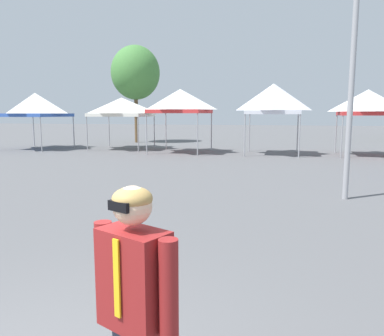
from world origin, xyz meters
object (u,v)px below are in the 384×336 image
at_px(canopy_tent_behind_left, 368,103).
at_px(traffic_cone_lot_center, 143,250).
at_px(person_foreground, 135,309).
at_px(light_pole_near_lift, 355,28).
at_px(canopy_tent_left_of_center, 180,101).
at_px(canopy_tent_behind_right, 122,107).
at_px(canopy_tent_far_left, 35,105).
at_px(tree_behind_tents_left, 135,73).
at_px(canopy_tent_far_right, 274,99).

bearing_deg(canopy_tent_behind_left, traffic_cone_lot_center, -111.12).
bearing_deg(person_foreground, canopy_tent_behind_left, 74.76).
relative_size(light_pole_near_lift, traffic_cone_lot_center, 14.50).
bearing_deg(canopy_tent_left_of_center, person_foreground, -76.19).
xyz_separation_m(canopy_tent_behind_right, canopy_tent_left_of_center, (4.04, -1.31, 0.29)).
bearing_deg(canopy_tent_far_left, canopy_tent_left_of_center, -0.97).
bearing_deg(light_pole_near_lift, canopy_tent_far_left, 147.16).
height_order(tree_behind_tents_left, traffic_cone_lot_center, tree_behind_tents_left).
bearing_deg(canopy_tent_far_right, person_foreground, -91.48).
bearing_deg(tree_behind_tents_left, canopy_tent_far_left, -122.59).
bearing_deg(tree_behind_tents_left, person_foreground, -68.88).
relative_size(canopy_tent_far_left, canopy_tent_behind_left, 1.04).
bearing_deg(canopy_tent_far_left, tree_behind_tents_left, 57.41).
height_order(canopy_tent_far_right, person_foreground, canopy_tent_far_right).
bearing_deg(canopy_tent_behind_left, canopy_tent_behind_right, 176.69).
relative_size(canopy_tent_behind_right, traffic_cone_lot_center, 6.63).
xyz_separation_m(canopy_tent_behind_right, canopy_tent_behind_left, (13.79, -0.80, 0.17)).
xyz_separation_m(canopy_tent_left_of_center, canopy_tent_behind_left, (9.76, 0.51, -0.12)).
height_order(canopy_tent_far_right, canopy_tent_behind_left, canopy_tent_far_right).
bearing_deg(light_pole_near_lift, canopy_tent_far_right, 100.98).
xyz_separation_m(canopy_tent_far_left, person_foreground, (13.76, -18.71, -1.67)).
relative_size(canopy_tent_far_right, canopy_tent_behind_left, 1.10).
height_order(canopy_tent_far_left, canopy_tent_far_right, canopy_tent_far_right).
relative_size(canopy_tent_left_of_center, traffic_cone_lot_center, 6.92).
relative_size(canopy_tent_far_left, canopy_tent_far_right, 0.94).
bearing_deg(person_foreground, canopy_tent_behind_right, 113.41).
height_order(canopy_tent_left_of_center, canopy_tent_far_right, canopy_tent_far_right).
height_order(canopy_tent_left_of_center, tree_behind_tents_left, tree_behind_tents_left).
bearing_deg(canopy_tent_behind_right, person_foreground, -66.59).
height_order(canopy_tent_far_left, traffic_cone_lot_center, canopy_tent_far_left).
bearing_deg(light_pole_near_lift, person_foreground, -107.11).
xyz_separation_m(canopy_tent_left_of_center, light_pole_near_lift, (7.09, -10.35, 1.39)).
distance_m(canopy_tent_far_left, light_pole_near_lift, 19.44).
bearing_deg(canopy_tent_behind_right, tree_behind_tents_left, 101.77).
distance_m(canopy_tent_behind_right, person_foreground, 21.70).
bearing_deg(person_foreground, light_pole_near_lift, 72.89).
xyz_separation_m(canopy_tent_behind_left, traffic_cone_lot_center, (-6.23, -16.14, -2.48)).
height_order(canopy_tent_behind_right, person_foreground, canopy_tent_behind_right).
relative_size(person_foreground, traffic_cone_lot_center, 3.50).
distance_m(person_foreground, tree_behind_tents_left, 27.20).
height_order(canopy_tent_far_left, tree_behind_tents_left, tree_behind_tents_left).
relative_size(person_foreground, light_pole_near_lift, 0.24).
distance_m(canopy_tent_far_left, canopy_tent_far_right, 14.24).
distance_m(canopy_tent_far_left, canopy_tent_behind_right, 5.29).
xyz_separation_m(canopy_tent_far_left, light_pole_near_lift, (16.28, -10.51, 1.54)).
height_order(canopy_tent_behind_right, light_pole_near_lift, light_pole_near_lift).
distance_m(canopy_tent_behind_right, tree_behind_tents_left, 5.93).
xyz_separation_m(canopy_tent_behind_right, traffic_cone_lot_center, (7.56, -16.94, -2.31)).
bearing_deg(person_foreground, traffic_cone_lot_center, 109.56).
xyz_separation_m(light_pole_near_lift, traffic_cone_lot_center, (-3.56, -5.28, -3.98)).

